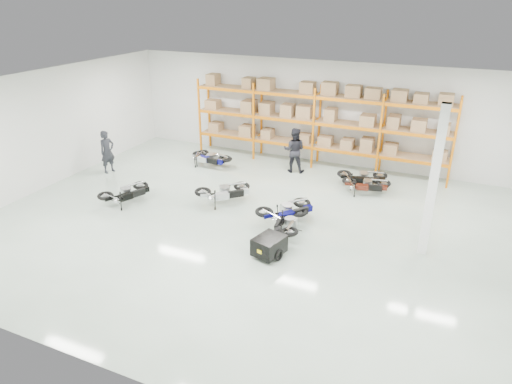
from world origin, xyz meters
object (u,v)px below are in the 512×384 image
at_px(moto_blue_centre, 287,207).
at_px(moto_back_d, 367,182).
at_px(moto_black_far_left, 126,190).
at_px(trailer, 269,246).
at_px(moto_silver_left, 224,189).
at_px(moto_back_c, 363,174).
at_px(moto_back_a, 211,155).
at_px(moto_touring_right, 288,219).
at_px(moto_back_b, 209,156).
at_px(person_left, 107,152).
at_px(person_back, 294,150).

relative_size(moto_blue_centre, moto_back_d, 1.14).
bearing_deg(moto_black_far_left, trailer, -169.00).
xyz_separation_m(moto_silver_left, trailer, (2.94, -2.81, -0.18)).
xyz_separation_m(moto_silver_left, moto_back_c, (4.32, 3.56, -0.03)).
bearing_deg(moto_silver_left, moto_back_d, -102.38).
relative_size(moto_back_a, moto_back_d, 1.05).
bearing_deg(moto_blue_centre, moto_touring_right, 151.12).
height_order(moto_back_a, moto_back_b, moto_back_a).
bearing_deg(moto_back_b, moto_blue_centre, -123.46).
xyz_separation_m(moto_touring_right, moto_back_c, (1.39, 4.77, 0.01)).
bearing_deg(person_left, trailer, -95.98).
height_order(moto_black_far_left, moto_back_c, moto_black_far_left).
bearing_deg(moto_back_d, moto_blue_centre, 136.45).
distance_m(moto_back_a, moto_back_b, 0.10).
height_order(moto_blue_centre, moto_back_c, moto_blue_centre).
bearing_deg(moto_back_c, person_left, 87.91).
bearing_deg(trailer, person_left, 172.96).
xyz_separation_m(moto_black_far_left, moto_back_c, (7.59, 5.05, -0.00)).
bearing_deg(moto_blue_centre, person_back, -35.80).
relative_size(moto_black_far_left, moto_back_c, 1.00).
relative_size(moto_silver_left, moto_touring_right, 1.09).
xyz_separation_m(moto_blue_centre, moto_back_b, (-5.03, 3.63, -0.05)).
xyz_separation_m(moto_black_far_left, person_back, (4.53, 5.52, 0.45)).
distance_m(moto_black_far_left, person_back, 7.16).
bearing_deg(person_left, moto_back_b, -40.88).
height_order(moto_touring_right, trailer, moto_touring_right).
bearing_deg(moto_back_b, trailer, -135.61).
bearing_deg(person_back, moto_back_a, 3.47).
distance_m(moto_back_a, person_back, 3.72).
bearing_deg(moto_back_d, moto_silver_left, 108.63).
bearing_deg(person_back, trailer, 93.47).
bearing_deg(moto_black_far_left, moto_silver_left, -132.54).
xyz_separation_m(moto_black_far_left, trailer, (6.20, -1.32, -0.15)).
relative_size(moto_black_far_left, person_left, 0.93).
height_order(moto_back_a, person_back, person_back).
xyz_separation_m(moto_back_b, moto_back_c, (6.72, 0.45, 0.02)).
bearing_deg(moto_back_c, moto_back_d, -173.19).
relative_size(moto_touring_right, moto_back_c, 0.98).
distance_m(moto_back_b, person_back, 3.81).
height_order(moto_black_far_left, moto_back_d, moto_black_far_left).
height_order(person_left, person_back, person_back).
height_order(moto_touring_right, moto_back_d, moto_touring_right).
height_order(moto_silver_left, moto_back_b, moto_silver_left).
distance_m(moto_back_b, moto_back_c, 6.74).
xyz_separation_m(moto_blue_centre, moto_black_far_left, (-5.90, -0.96, -0.03)).
distance_m(trailer, moto_back_c, 6.52).
relative_size(moto_black_far_left, trailer, 1.09).
xyz_separation_m(moto_back_b, person_left, (-3.58, -2.35, 0.42)).
distance_m(moto_black_far_left, moto_back_c, 9.11).
bearing_deg(moto_back_d, person_back, 57.79).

